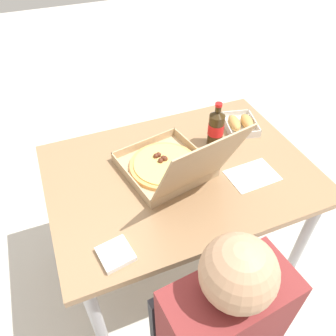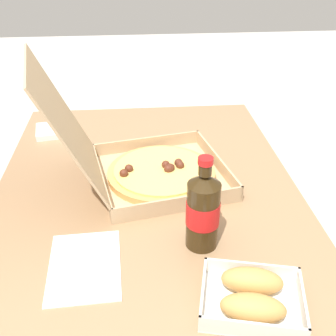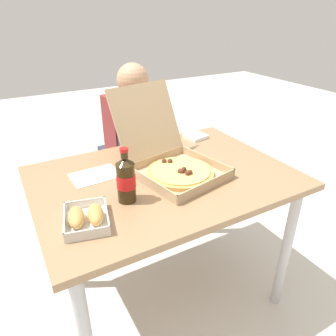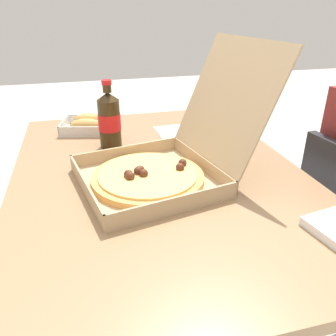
# 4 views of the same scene
# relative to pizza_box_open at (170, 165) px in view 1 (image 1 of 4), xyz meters

# --- Properties ---
(ground_plane) EXTENTS (10.00, 10.00, 0.00)m
(ground_plane) POSITION_rel_pizza_box_open_xyz_m (-0.05, 0.00, -0.81)
(ground_plane) COLOR beige
(dining_table) EXTENTS (1.15, 0.82, 0.76)m
(dining_table) POSITION_rel_pizza_box_open_xyz_m (-0.05, 0.00, -0.14)
(dining_table) COLOR #997551
(dining_table) RESTS_ON ground_plane
(pizza_box_open) EXTENTS (0.43, 0.54, 0.36)m
(pizza_box_open) POSITION_rel_pizza_box_open_xyz_m (0.00, 0.00, 0.00)
(pizza_box_open) COLOR tan
(pizza_box_open) RESTS_ON dining_table
(bread_side_box) EXTENTS (0.19, 0.22, 0.06)m
(bread_side_box) POSITION_rel_pizza_box_open_xyz_m (-0.46, -0.18, -0.02)
(bread_side_box) COLOR white
(bread_side_box) RESTS_ON dining_table
(cola_bottle) EXTENTS (0.07, 0.07, 0.22)m
(cola_bottle) POSITION_rel_pizza_box_open_xyz_m (-0.28, -0.11, 0.05)
(cola_bottle) COLOR #33230F
(cola_bottle) RESTS_ON dining_table
(paper_menu) EXTENTS (0.22, 0.16, 0.00)m
(paper_menu) POSITION_rel_pizza_box_open_xyz_m (-0.33, 0.15, -0.05)
(paper_menu) COLOR white
(paper_menu) RESTS_ON dining_table
(napkin_pile) EXTENTS (0.13, 0.13, 0.02)m
(napkin_pile) POSITION_rel_pizza_box_open_xyz_m (0.33, 0.31, -0.04)
(napkin_pile) COLOR white
(napkin_pile) RESTS_ON dining_table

